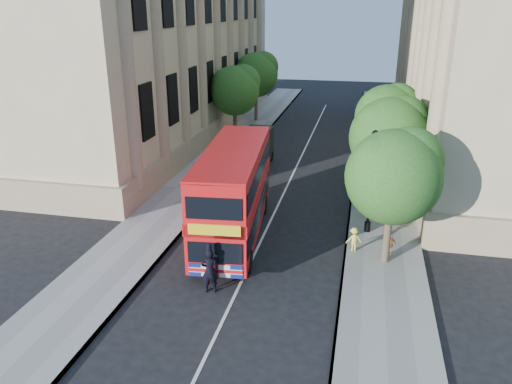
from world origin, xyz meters
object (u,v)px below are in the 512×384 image
Objects in this scene: double_decker_bus at (234,191)px; box_van at (256,149)px; woman_pedestrian at (376,205)px; lamp_post at (371,186)px; police_constable at (210,271)px.

double_decker_bus is 11.58m from box_van.
double_decker_bus is 2.19× the size of box_van.
box_van reaches higher than woman_pedestrian.
lamp_post is 2.43m from woman_pedestrian.
police_constable is (-6.02, -6.88, -1.58)m from lamp_post.
double_decker_bus is at bearing -103.53° from police_constable.
lamp_post reaches higher than woman_pedestrian.
police_constable is 1.27× the size of woman_pedestrian.
police_constable is 10.74m from woman_pedestrian.
lamp_post is 12.49m from box_van.
lamp_post is 9.28m from police_constable.
lamp_post is 0.53× the size of double_decker_bus.
double_decker_bus is at bearing -9.55° from woman_pedestrian.
double_decker_bus is 5.19× the size of police_constable.
lamp_post is at bearing -50.54° from box_van.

